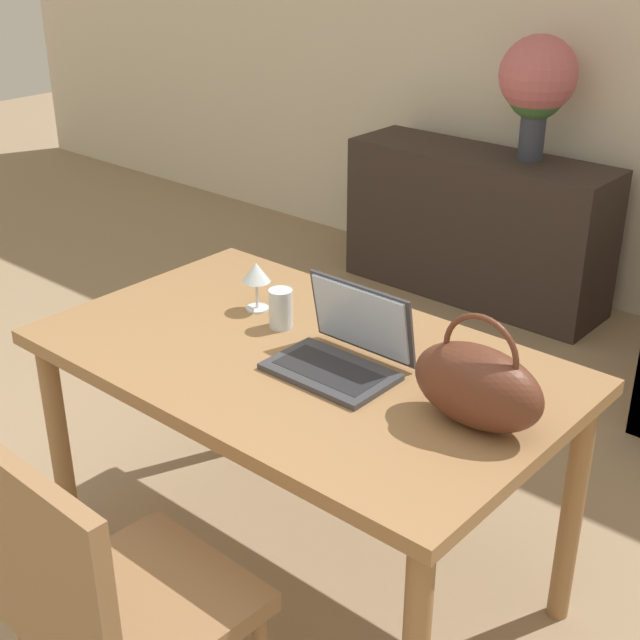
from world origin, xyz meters
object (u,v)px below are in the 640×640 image
object	(u,v)px
flower_vase	(537,82)
wine_glass	(256,275)
drinking_glass	(281,309)
handbag	(478,385)
chair	(109,602)
laptop	(345,346)

from	to	relation	value
flower_vase	wine_glass	bearing A→B (deg)	-83.16
drinking_glass	flower_vase	xyz separation A→B (m)	(-0.38, 2.12, 0.27)
drinking_glass	handbag	bearing A→B (deg)	-6.66
flower_vase	drinking_glass	bearing A→B (deg)	-79.78
wine_glass	handbag	world-z (taller)	handbag
chair	flower_vase	distance (m)	3.08
wine_glass	laptop	bearing A→B (deg)	-13.94
chair	wine_glass	size ratio (longest dim) A/B	6.06
laptop	drinking_glass	distance (m)	0.29
chair	wine_glass	distance (m)	1.03
drinking_glass	wine_glass	distance (m)	0.15
wine_glass	flower_vase	bearing A→B (deg)	96.84
chair	handbag	bearing A→B (deg)	62.73
wine_glass	handbag	bearing A→B (deg)	-8.35
laptop	flower_vase	size ratio (longest dim) A/B	0.56
chair	wine_glass	world-z (taller)	wine_glass
handbag	flower_vase	bearing A→B (deg)	115.85
chair	drinking_glass	xyz separation A→B (m)	(-0.27, 0.83, 0.32)
chair	flower_vase	bearing A→B (deg)	104.11
laptop	flower_vase	xyz separation A→B (m)	(-0.67, 2.18, 0.27)
chair	laptop	size ratio (longest dim) A/B	2.78
laptop	wine_glass	world-z (taller)	laptop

